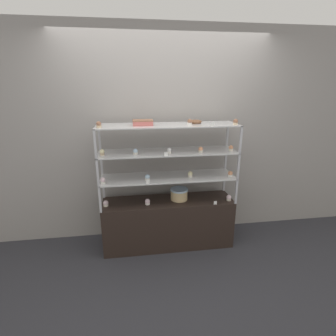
% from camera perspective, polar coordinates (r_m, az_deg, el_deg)
% --- Properties ---
extents(ground_plane, '(20.00, 20.00, 0.00)m').
position_cam_1_polar(ground_plane, '(3.47, -0.00, -16.01)').
color(ground_plane, '#2D2D33').
extents(back_wall, '(8.00, 0.05, 2.60)m').
position_cam_1_polar(back_wall, '(3.30, -0.90, 6.79)').
color(back_wall, gray).
rests_on(back_wall, ground_plane).
extents(display_base, '(1.56, 0.42, 0.59)m').
position_cam_1_polar(display_base, '(3.31, -0.00, -11.73)').
color(display_base, black).
rests_on(display_base, ground_plane).
extents(display_riser_lower, '(1.56, 0.42, 0.30)m').
position_cam_1_polar(display_riser_lower, '(3.07, -0.00, -2.21)').
color(display_riser_lower, '#B7B7BC').
rests_on(display_riser_lower, display_base).
extents(display_riser_middle, '(1.56, 0.42, 0.30)m').
position_cam_1_polar(display_riser_middle, '(2.98, -0.00, 3.29)').
color(display_riser_middle, '#B7B7BC').
rests_on(display_riser_middle, display_riser_lower).
extents(display_riser_upper, '(1.56, 0.42, 0.30)m').
position_cam_1_polar(display_riser_upper, '(2.92, -0.00, 9.08)').
color(display_riser_upper, '#B7B7BC').
rests_on(display_riser_upper, display_riser_middle).
extents(layer_cake_centerpiece, '(0.21, 0.21, 0.14)m').
position_cam_1_polar(layer_cake_centerpiece, '(3.18, 2.42, -5.67)').
color(layer_cake_centerpiece, '#DBBC84').
rests_on(layer_cake_centerpiece, display_base).
extents(sheet_cake_frosted, '(0.22, 0.16, 0.06)m').
position_cam_1_polar(sheet_cake_frosted, '(2.88, -5.52, 9.83)').
color(sheet_cake_frosted, '#C66660').
rests_on(sheet_cake_frosted, display_riser_upper).
extents(cupcake_0, '(0.06, 0.06, 0.07)m').
position_cam_1_polar(cupcake_0, '(3.11, -13.38, -7.51)').
color(cupcake_0, beige).
rests_on(cupcake_0, display_base).
extents(cupcake_1, '(0.06, 0.06, 0.07)m').
position_cam_1_polar(cupcake_1, '(3.07, -4.48, -7.35)').
color(cupcake_1, white).
rests_on(cupcake_1, display_base).
extents(cupcake_2, '(0.06, 0.06, 0.07)m').
position_cam_1_polar(cupcake_2, '(3.25, 13.11, -6.35)').
color(cupcake_2, beige).
rests_on(cupcake_2, display_base).
extents(price_tag_0, '(0.04, 0.00, 0.04)m').
position_cam_1_polar(price_tag_0, '(3.11, 10.26, -7.46)').
color(price_tag_0, white).
rests_on(price_tag_0, display_base).
extents(cupcake_3, '(0.05, 0.05, 0.07)m').
position_cam_1_polar(cupcake_3, '(2.93, -13.98, -2.69)').
color(cupcake_3, white).
rests_on(cupcake_3, display_riser_lower).
extents(cupcake_4, '(0.05, 0.05, 0.07)m').
position_cam_1_polar(cupcake_4, '(2.95, -4.50, -2.05)').
color(cupcake_4, white).
rests_on(cupcake_4, display_riser_lower).
extents(cupcake_5, '(0.05, 0.05, 0.07)m').
position_cam_1_polar(cupcake_5, '(3.06, 4.86, -1.35)').
color(cupcake_5, beige).
rests_on(cupcake_5, display_riser_lower).
extents(cupcake_6, '(0.05, 0.05, 0.07)m').
position_cam_1_polar(cupcake_6, '(3.14, 13.40, -1.26)').
color(cupcake_6, white).
rests_on(cupcake_6, display_riser_lower).
extents(price_tag_1, '(0.04, 0.00, 0.04)m').
position_cam_1_polar(price_tag_1, '(2.85, -4.40, -2.99)').
color(price_tag_1, white).
rests_on(price_tag_1, display_riser_lower).
extents(cupcake_7, '(0.05, 0.05, 0.06)m').
position_cam_1_polar(cupcake_7, '(2.90, -14.16, 3.34)').
color(cupcake_7, '#CCB28C').
rests_on(cupcake_7, display_riser_middle).
extents(cupcake_8, '(0.05, 0.05, 0.06)m').
position_cam_1_polar(cupcake_8, '(2.86, -7.10, 3.55)').
color(cupcake_8, white).
rests_on(cupcake_8, display_riser_middle).
extents(cupcake_9, '(0.05, 0.05, 0.06)m').
position_cam_1_polar(cupcake_9, '(2.87, 0.34, 3.78)').
color(cupcake_9, white).
rests_on(cupcake_9, display_riser_middle).
extents(cupcake_10, '(0.05, 0.05, 0.06)m').
position_cam_1_polar(cupcake_10, '(2.94, 7.12, 3.98)').
color(cupcake_10, beige).
rests_on(cupcake_10, display_riser_middle).
extents(cupcake_11, '(0.05, 0.05, 0.06)m').
position_cam_1_polar(cupcake_11, '(3.08, 13.52, 4.24)').
color(cupcake_11, beige).
rests_on(cupcake_11, display_riser_middle).
extents(price_tag_2, '(0.04, 0.00, 0.04)m').
position_cam_1_polar(price_tag_2, '(2.78, -0.45, 3.08)').
color(price_tag_2, white).
rests_on(price_tag_2, display_riser_middle).
extents(cupcake_12, '(0.05, 0.05, 0.06)m').
position_cam_1_polar(cupcake_12, '(2.80, -14.84, 9.11)').
color(cupcake_12, '#CCB28C').
rests_on(cupcake_12, display_riser_upper).
extents(cupcake_13, '(0.05, 0.05, 0.06)m').
position_cam_1_polar(cupcake_13, '(2.91, 4.73, 9.95)').
color(cupcake_13, white).
rests_on(cupcake_13, display_riser_upper).
extents(cupcake_14, '(0.05, 0.05, 0.06)m').
position_cam_1_polar(cupcake_14, '(3.00, 14.50, 9.70)').
color(cupcake_14, '#CCB28C').
rests_on(cupcake_14, display_riser_upper).
extents(price_tag_3, '(0.04, 0.00, 0.04)m').
position_cam_1_polar(price_tag_3, '(2.82, 9.63, 9.37)').
color(price_tag_3, white).
rests_on(price_tag_3, display_riser_upper).
extents(donut_glazed, '(0.13, 0.13, 0.04)m').
position_cam_1_polar(donut_glazed, '(3.03, 6.05, 9.99)').
color(donut_glazed, brown).
rests_on(donut_glazed, display_riser_upper).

